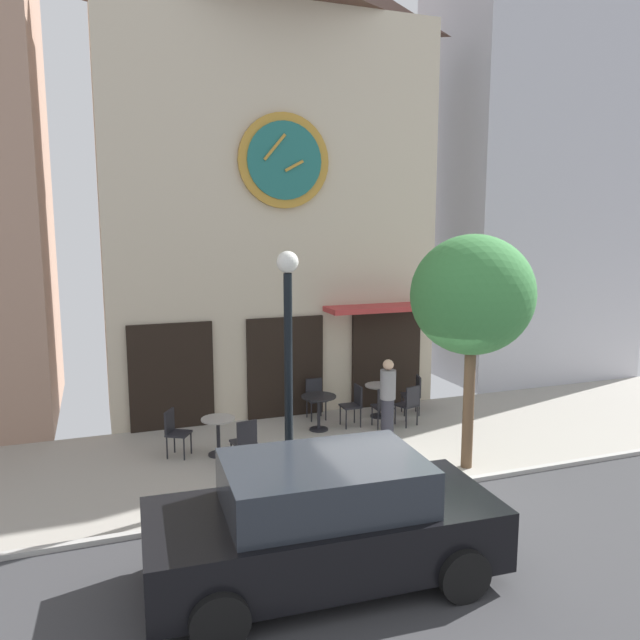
{
  "coord_description": "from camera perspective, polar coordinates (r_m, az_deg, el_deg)",
  "views": [
    {
      "loc": [
        -4.59,
        -8.47,
        4.36
      ],
      "look_at": [
        -0.65,
        2.34,
        2.57
      ],
      "focal_mm": 34.5,
      "sensor_mm": 36.0,
      "label": 1
    }
  ],
  "objects": [
    {
      "name": "cafe_chair_by_entrance",
      "position": [
        14.04,
        -0.45,
        -7.0
      ],
      "size": [
        0.41,
        0.41,
        0.9
      ],
      "color": "black",
      "rests_on": "ground_plane"
    },
    {
      "name": "parked_car_black",
      "position": [
        7.93,
        0.37,
        -18.15
      ],
      "size": [
        4.38,
        2.19,
        1.55
      ],
      "color": "black",
      "rests_on": "ground_plane"
    },
    {
      "name": "cafe_table_center",
      "position": [
        14.19,
        5.52,
        -6.94
      ],
      "size": [
        0.66,
        0.66,
        0.75
      ],
      "color": "black",
      "rests_on": "ground_plane"
    },
    {
      "name": "street_lamp",
      "position": [
        10.23,
        -2.95,
        -4.5
      ],
      "size": [
        0.36,
        0.36,
        3.94
      ],
      "color": "black",
      "rests_on": "ground_plane"
    },
    {
      "name": "cafe_chair_left_end",
      "position": [
        13.54,
        3.17,
        -7.62
      ],
      "size": [
        0.4,
        0.4,
        0.9
      ],
      "color": "black",
      "rests_on": "ground_plane"
    },
    {
      "name": "cafe_table_center_right",
      "position": [
        12.02,
        -9.42,
        -10.06
      ],
      "size": [
        0.64,
        0.64,
        0.73
      ],
      "color": "black",
      "rests_on": "ground_plane"
    },
    {
      "name": "neighbor_building_right",
      "position": [
        19.21,
        18.82,
        13.68
      ],
      "size": [
        5.44,
        3.7,
        12.27
      ],
      "color": "#B2B2BC",
      "rests_on": "ground_plane"
    },
    {
      "name": "pedestrian_grey",
      "position": [
        12.69,
        6.3,
        -7.22
      ],
      "size": [
        0.39,
        0.39,
        1.67
      ],
      "color": "#2D2D38",
      "rests_on": "ground_plane"
    },
    {
      "name": "street_tree",
      "position": [
        11.03,
        13.98,
        2.18
      ],
      "size": [
        2.22,
        2.0,
        4.2
      ],
      "color": "brown",
      "rests_on": "ground_plane"
    },
    {
      "name": "cafe_table_leftmost",
      "position": [
        13.23,
        -0.12,
        -7.91
      ],
      "size": [
        0.74,
        0.74,
        0.75
      ],
      "color": "black",
      "rests_on": "ground_plane"
    },
    {
      "name": "cafe_chair_under_awning",
      "position": [
        13.43,
        5.95,
        -7.78
      ],
      "size": [
        0.42,
        0.42,
        0.9
      ],
      "color": "black",
      "rests_on": "ground_plane"
    },
    {
      "name": "clock_building",
      "position": [
        14.95,
        -4.79,
        13.93
      ],
      "size": [
        7.63,
        3.72,
        11.05
      ],
      "color": "beige",
      "rests_on": "ground_plane"
    },
    {
      "name": "cafe_chair_right_end",
      "position": [
        13.65,
        8.27,
        -7.56
      ],
      "size": [
        0.5,
        0.5,
        0.9
      ],
      "color": "black",
      "rests_on": "ground_plane"
    },
    {
      "name": "cafe_chair_corner",
      "position": [
        11.37,
        -6.97,
        -10.92
      ],
      "size": [
        0.46,
        0.46,
        0.9
      ],
      "color": "black",
      "rests_on": "ground_plane"
    },
    {
      "name": "cafe_chair_facing_street",
      "position": [
        14.5,
        8.73,
        -6.59
      ],
      "size": [
        0.5,
        0.5,
        0.9
      ],
      "color": "black",
      "rests_on": "ground_plane"
    },
    {
      "name": "cafe_chair_outer",
      "position": [
        12.12,
        -13.35,
        -9.84
      ],
      "size": [
        0.55,
        0.55,
        0.9
      ],
      "color": "black",
      "rests_on": "ground_plane"
    },
    {
      "name": "ground_plane",
      "position": [
        9.91,
        10.4,
        -17.56
      ],
      "size": [
        26.55,
        11.1,
        0.13
      ],
      "color": "#9E998E"
    }
  ]
}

